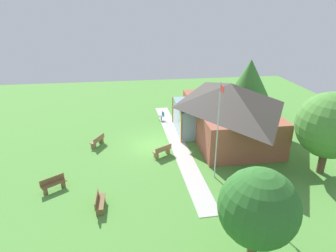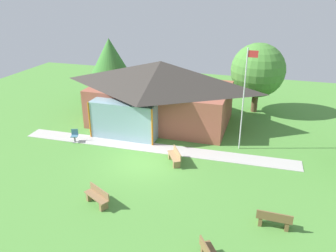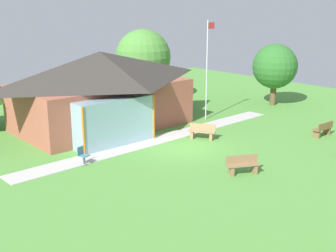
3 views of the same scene
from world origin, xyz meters
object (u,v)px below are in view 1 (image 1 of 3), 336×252
bench_front_right (54,184)px  tree_behind_pavilion_right (330,125)px  bench_rear_near_path (162,151)px  patio_chair_west (162,116)px  flagpole (218,128)px  bench_front_center (98,141)px  tree_east_hedge (258,208)px  pavilion (227,109)px  tree_behind_pavilion_left (250,77)px  bench_lawn_far_right (99,202)px

bench_front_right → tree_behind_pavilion_right: 17.67m
bench_rear_near_path → patio_chair_west: (-7.18, 0.84, 0.01)m
flagpole → bench_rear_near_path: size_ratio=4.24×
bench_front_center → tree_east_hedge: size_ratio=0.33×
pavilion → bench_front_center: 10.94m
pavilion → tree_behind_pavilion_left: bearing=144.1°
bench_rear_near_path → tree_behind_pavilion_right: tree_behind_pavilion_right is taller
bench_lawn_far_right → tree_behind_pavilion_right: bearing=98.2°
bench_lawn_far_right → patio_chair_west: (-12.81, 5.05, 0.01)m
tree_behind_pavilion_right → tree_behind_pavilion_left: (-12.84, -0.02, 0.11)m
patio_chair_west → bench_rear_near_path: bearing=153.4°
tree_behind_pavilion_right → bench_front_right: bearing=-91.4°
bench_rear_near_path → tree_behind_pavilion_left: tree_behind_pavilion_left is taller
pavilion → bench_lawn_far_right: (8.49, -10.02, -2.01)m
bench_front_right → flagpole: bearing=146.4°
bench_lawn_far_right → bench_front_right: 3.66m
bench_front_right → patio_chair_west: (-10.60, 7.96, 0.01)m
flagpole → tree_behind_pavilion_right: (0.41, 7.25, -0.07)m
bench_lawn_far_right → patio_chair_west: patio_chair_west is taller
bench_front_right → patio_chair_west: bearing=-160.4°
pavilion → flagpole: (6.30, -2.79, 1.09)m
flagpole → bench_front_right: size_ratio=4.29×
flagpole → bench_lawn_far_right: 8.17m
tree_behind_pavilion_right → flagpole: bearing=-93.3°
patio_chair_west → tree_behind_pavilion_left: tree_behind_pavilion_left is taller
bench_lawn_far_right → flagpole: bearing=108.0°
bench_lawn_far_right → patio_chair_west: 13.77m
flagpole → tree_east_hedge: size_ratio=1.40×
bench_lawn_far_right → tree_behind_pavilion_left: (-14.61, 14.46, 3.14)m
bench_lawn_far_right → patio_chair_west: bearing=159.7°
bench_lawn_far_right → tree_east_hedge: (4.67, 6.86, 2.51)m
tree_behind_pavilion_left → tree_east_hedge: bearing=-21.5°
tree_behind_pavilion_right → tree_east_hedge: size_ratio=1.22×
flagpole → bench_rear_near_path: 5.53m
tree_east_hedge → bench_front_right: bearing=-125.1°
tree_east_hedge → tree_behind_pavilion_right: bearing=130.2°
pavilion → patio_chair_west: 6.89m
bench_front_right → pavilion: bearing=172.4°
bench_lawn_far_right → bench_rear_near_path: bearing=144.4°
bench_front_right → bench_front_center: same height
bench_rear_near_path → tree_behind_pavilion_right: (3.85, 10.28, 3.03)m
bench_rear_near_path → tree_east_hedge: size_ratio=0.33×
flagpole → tree_east_hedge: flagpole is taller
tree_behind_pavilion_right → tree_behind_pavilion_left: size_ratio=1.03×
bench_front_right → bench_rear_near_path: bearing=172.1°
flagpole → pavilion: bearing=156.1°
pavilion → bench_front_center: bearing=-87.7°
bench_front_right → tree_behind_pavilion_right: size_ratio=0.27×
patio_chair_west → tree_behind_pavilion_right: 14.83m
bench_front_right → bench_front_center: bearing=-144.0°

